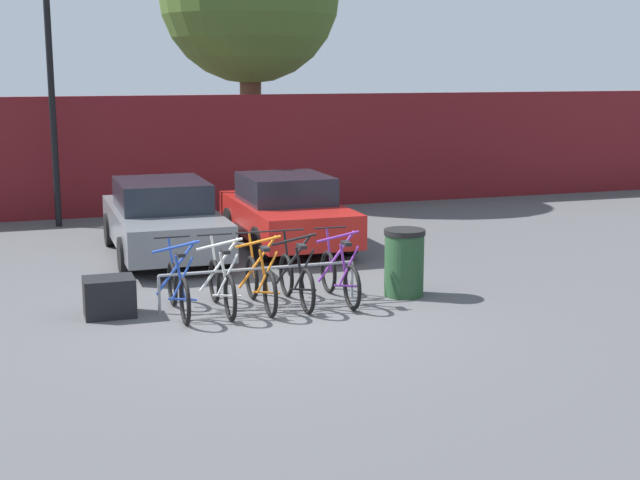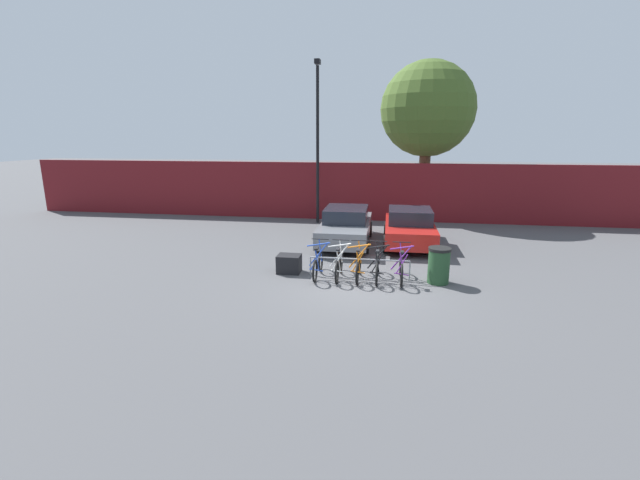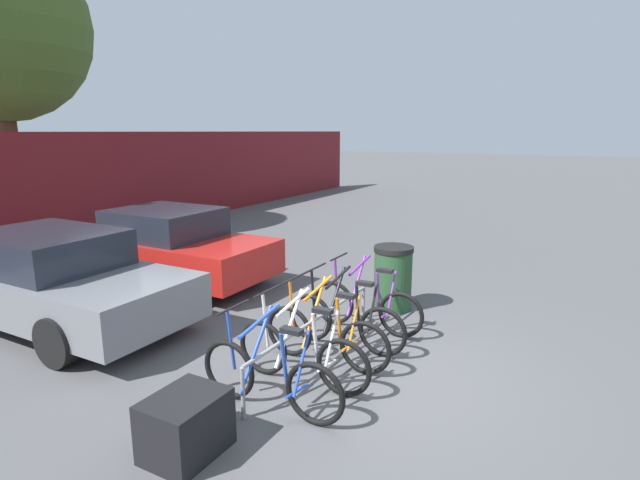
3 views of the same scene
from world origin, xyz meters
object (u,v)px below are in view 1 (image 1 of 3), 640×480
(bicycle_orange, at_px, (261,282))
(lamp_post, at_px, (48,39))
(bicycle_blue, at_px, (178,289))
(bicycle_white, at_px, (222,285))
(bicycle_purple, at_px, (340,276))
(cargo_crate, at_px, (109,297))
(car_red, at_px, (286,212))
(car_grey, at_px, (163,219))
(bike_rack, at_px, (259,274))
(trash_bin, at_px, (404,262))
(bicycle_black, at_px, (296,280))

(bicycle_orange, height_order, lamp_post, lamp_post)
(bicycle_blue, height_order, bicycle_white, same)
(bicycle_orange, xyz_separation_m, bicycle_purple, (1.22, 0.00, 0.00))
(lamp_post, xyz_separation_m, cargo_crate, (0.38, -7.72, -3.76))
(bicycle_blue, bearing_deg, lamp_post, 101.06)
(bicycle_white, relative_size, bicycle_purple, 1.00)
(bicycle_white, xyz_separation_m, cargo_crate, (-1.56, 0.25, -0.10))
(car_red, bearing_deg, lamp_post, 137.72)
(lamp_post, bearing_deg, bicycle_white, -76.36)
(bicycle_purple, distance_m, car_red, 4.25)
(bicycle_blue, xyz_separation_m, car_grey, (0.42, 4.12, 0.31))
(bicycle_purple, distance_m, lamp_post, 9.53)
(bike_rack, xyz_separation_m, trash_bin, (2.25, -0.16, 0.04))
(lamp_post, distance_m, cargo_crate, 8.59)
(bicycle_purple, relative_size, cargo_crate, 2.44)
(bicycle_black, xyz_separation_m, trash_bin, (1.72, -0.01, 0.14))
(bike_rack, xyz_separation_m, lamp_post, (-2.52, 7.83, 3.56))
(bicycle_orange, height_order, trash_bin, bicycle_orange)
(car_grey, bearing_deg, bicycle_black, -72.25)
(bike_rack, relative_size, car_red, 0.75)
(car_grey, bearing_deg, bicycle_orange, -79.30)
(bicycle_orange, bearing_deg, bike_rack, 87.33)
(bicycle_purple, bearing_deg, car_grey, 117.65)
(bicycle_white, height_order, cargo_crate, bicycle_white)
(bicycle_orange, bearing_deg, lamp_post, 109.10)
(bicycle_orange, distance_m, car_grey, 4.21)
(bicycle_blue, xyz_separation_m, bicycle_black, (1.74, 0.00, 0.00))
(car_red, distance_m, trash_bin, 4.27)
(bike_rack, bearing_deg, bicycle_purple, -7.01)
(bicycle_orange, bearing_deg, car_red, 70.55)
(bicycle_white, relative_size, bicycle_black, 1.00)
(car_grey, xyz_separation_m, car_red, (2.41, 0.09, -0.00))
(bicycle_blue, distance_m, trash_bin, 3.46)
(car_red, relative_size, cargo_crate, 5.66)
(bicycle_black, relative_size, lamp_post, 0.23)
(bicycle_black, bearing_deg, bicycle_white, -176.44)
(bicycle_blue, relative_size, bicycle_purple, 1.00)
(bicycle_white, distance_m, car_red, 4.76)
(bicycle_white, relative_size, car_red, 0.43)
(trash_bin, height_order, cargo_crate, trash_bin)
(bicycle_blue, height_order, trash_bin, bicycle_blue)
(bike_rack, bearing_deg, car_red, 68.34)
(cargo_crate, bearing_deg, car_red, 46.52)
(lamp_post, bearing_deg, bicycle_blue, -80.68)
(lamp_post, bearing_deg, bike_rack, -72.16)
(car_grey, relative_size, trash_bin, 4.28)
(cargo_crate, bearing_deg, bicycle_white, -9.25)
(bicycle_blue, bearing_deg, cargo_crate, 166.52)
(bicycle_black, distance_m, cargo_crate, 2.69)
(car_red, bearing_deg, bicycle_black, -104.44)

